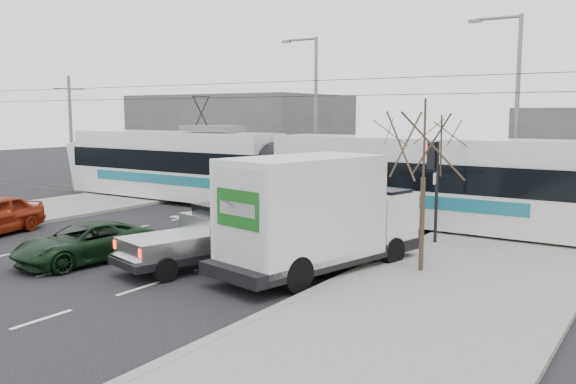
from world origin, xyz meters
The scene contains 14 objects.
ground centered at (0.00, 0.00, 0.00)m, with size 120.00×120.00×0.00m, color black.
sidewalk_right centered at (9.00, 0.00, 0.07)m, with size 6.00×60.00×0.15m, color gray.
rails centered at (0.00, 10.00, 0.01)m, with size 60.00×1.60×0.03m, color #33302D.
building_left centered at (-14.00, 22.00, 3.00)m, with size 14.00×10.00×6.00m, color slate.
bare_tree centered at (7.60, 2.50, 3.79)m, with size 2.40×2.40×5.00m.
traffic_signal centered at (6.47, 6.50, 2.74)m, with size 0.44×0.44×3.60m.
street_lamp_near centered at (7.31, 14.00, 5.11)m, with size 2.38×0.25×9.00m.
street_lamp_far centered at (-4.19, 16.00, 5.11)m, with size 2.38×0.25×9.00m.
catenary centered at (0.00, 10.00, 3.88)m, with size 60.00×0.20×7.00m.
tram centered at (-2.21, 9.62, 1.98)m, with size 27.34×3.30×5.57m.
silver_pickup centered at (1.60, -0.03, 0.93)m, with size 3.10×5.46×1.88m.
box_truck centered at (4.90, 1.04, 1.73)m, with size 3.90×7.35×3.50m.
navy_pickup centered at (4.23, 2.53, 1.03)m, with size 2.38×5.12×2.08m.
green_car centered at (-1.98, -1.86, 0.62)m, with size 2.06×4.48×1.24m, color black.
Camera 1 is at (13.88, -14.23, 4.73)m, focal length 38.00 mm.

